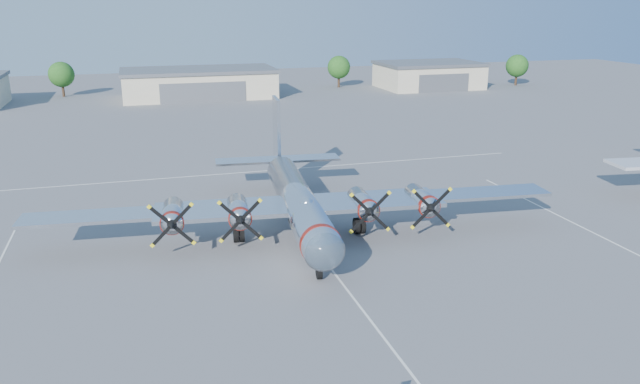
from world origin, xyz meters
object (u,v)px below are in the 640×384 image
object	(u,v)px
hangar_east	(429,75)
tree_far_east	(517,66)
tree_west	(61,75)
tree_east	(339,67)
main_bomber_b29	(297,230)
hangar_center	(199,83)

from	to	relation	value
hangar_east	tree_far_east	size ratio (longest dim) A/B	3.10
tree_west	tree_east	size ratio (longest dim) A/B	1.00
tree_west	hangar_east	bearing A→B (deg)	-6.28
tree_west	main_bomber_b29	distance (m)	87.23
tree_east	tree_far_east	size ratio (longest dim) A/B	1.00
tree_west	tree_far_east	distance (m)	93.54
hangar_east	tree_west	size ratio (longest dim) A/B	3.10
hangar_east	hangar_center	bearing A→B (deg)	-180.00
hangar_east	main_bomber_b29	xyz separation A→B (m)	(-48.34, -75.53, -2.71)
hangar_east	tree_far_east	world-z (taller)	tree_far_east
tree_far_east	main_bomber_b29	size ratio (longest dim) A/B	0.17
tree_east	tree_far_east	bearing A→B (deg)	-11.89
hangar_center	main_bomber_b29	bearing A→B (deg)	-90.26
tree_east	hangar_center	bearing A→B (deg)	-168.62
tree_far_east	main_bomber_b29	bearing A→B (deg)	-132.89
hangar_center	tree_west	xyz separation A→B (m)	(-25.00, 8.04, 1.51)
tree_west	main_bomber_b29	bearing A→B (deg)	-73.56
hangar_east	main_bomber_b29	world-z (taller)	hangar_east
hangar_east	tree_west	world-z (taller)	tree_west
hangar_east	tree_east	bearing A→B (deg)	161.46
tree_far_east	tree_west	bearing A→B (deg)	173.86
hangar_center	main_bomber_b29	distance (m)	75.58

